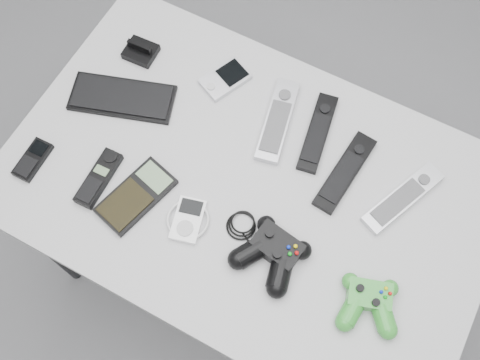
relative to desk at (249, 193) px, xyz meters
The scene contains 15 objects.
floor 0.70m from the desk, 42.65° to the right, with size 3.50×3.50×0.00m, color slate.
desk is the anchor object (origin of this frame).
pda_keyboard 0.40m from the desk, behind, with size 0.26×0.11×0.02m, color black.
dock_bracket 0.47m from the desk, 155.48° to the left, with size 0.08×0.07×0.04m, color black.
pda 0.30m from the desk, 129.97° to the left, with size 0.08×0.12×0.02m, color #B4B5BC.
remote_silver_a 0.19m from the desk, 94.36° to the left, with size 0.06×0.23×0.03m, color #B4B5BC.
remote_black_a 0.22m from the desk, 65.67° to the left, with size 0.05×0.21×0.02m, color black.
remote_black_b 0.24m from the desk, 34.11° to the left, with size 0.05×0.22×0.02m, color black.
remote_silver_b 0.37m from the desk, 21.38° to the left, with size 0.05×0.22×0.02m, color silver.
mobile_phone 0.52m from the desk, 158.18° to the right, with size 0.05×0.11×0.02m, color black.
cordless_handset 0.36m from the desk, 153.14° to the right, with size 0.05×0.15×0.02m, color black.
calculator 0.27m from the desk, 144.08° to the right, with size 0.09×0.18×0.02m, color black.
mp3_player 0.18m from the desk, 117.79° to the right, with size 0.10×0.10×0.02m, color white.
controller_black 0.20m from the desk, 45.52° to the right, with size 0.26×0.16×0.05m, color black, non-canonical shape.
controller_green 0.39m from the desk, 20.04° to the right, with size 0.13×0.14×0.04m, color #247C21, non-canonical shape.
Camera 1 is at (0.18, -0.42, 1.98)m, focal length 42.00 mm.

